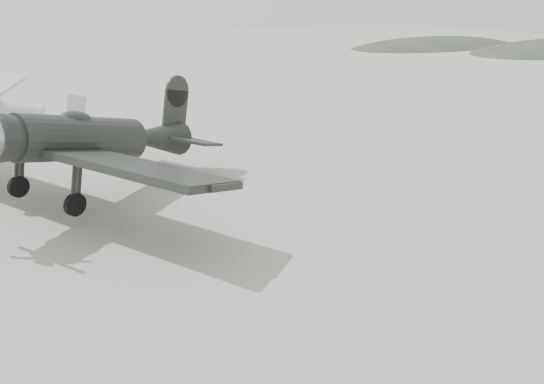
{
  "coord_description": "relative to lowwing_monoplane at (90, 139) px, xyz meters",
  "views": [
    {
      "loc": [
        -6.06,
        -12.77,
        7.45
      ],
      "look_at": [
        1.63,
        0.49,
        1.5
      ],
      "focal_mm": 35.0,
      "sensor_mm": 36.0,
      "label": 1
    }
  ],
  "objects": [
    {
      "name": "hill_northeast",
      "position": [
        52.47,
        33.57,
        -2.33
      ],
      "size": [
        32.0,
        16.0,
        5.2
      ],
      "primitive_type": "ellipsoid",
      "color": "#2B3828",
      "rests_on": "ground"
    },
    {
      "name": "ground",
      "position": [
        2.47,
        -6.43,
        -2.33
      ],
      "size": [
        160.0,
        160.0,
        0.0
      ],
      "primitive_type": "plane",
      "color": "gray",
      "rests_on": "ground"
    },
    {
      "name": "lowwing_monoplane",
      "position": [
        0.0,
        0.0,
        0.0
      ],
      "size": [
        10.6,
        13.1,
        4.41
      ],
      "rotation": [
        0.0,
        0.24,
        0.48
      ],
      "color": "black",
      "rests_on": "ground"
    }
  ]
}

